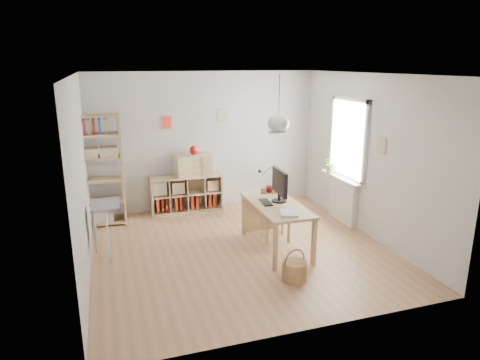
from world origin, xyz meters
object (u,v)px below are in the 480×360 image
object	(u,v)px
tall_bookshelf	(99,166)
drawer_chest	(193,165)
chair	(275,211)
storage_chest	(272,211)
desk	(276,209)
cube_shelf	(185,196)
monitor	(280,184)

from	to	relation	value
tall_bookshelf	drawer_chest	world-z (taller)	tall_bookshelf
chair	tall_bookshelf	bearing A→B (deg)	156.82
chair	storage_chest	distance (m)	0.87
desk	chair	distance (m)	0.45
storage_chest	desk	bearing A→B (deg)	-126.69
storage_chest	drawer_chest	xyz separation A→B (m)	(-1.25, 1.02, 0.73)
cube_shelf	chair	bearing A→B (deg)	-57.71
storage_chest	monitor	bearing A→B (deg)	-124.32
cube_shelf	drawer_chest	xyz separation A→B (m)	(0.18, -0.04, 0.63)
monitor	chair	bearing A→B (deg)	83.46
desk	monitor	size ratio (longest dim) A/B	2.54
chair	storage_chest	world-z (taller)	chair
drawer_chest	cube_shelf	bearing A→B (deg)	159.16
tall_bookshelf	monitor	size ratio (longest dim) A/B	3.39
cube_shelf	tall_bookshelf	distance (m)	1.77
drawer_chest	chair	bearing A→B (deg)	-69.06
chair	monitor	world-z (taller)	monitor
cube_shelf	drawer_chest	bearing A→B (deg)	-13.07
desk	drawer_chest	world-z (taller)	drawer_chest
cube_shelf	tall_bookshelf	xyz separation A→B (m)	(-1.56, -0.28, 0.79)
desk	drawer_chest	distance (m)	2.36
storage_chest	monitor	world-z (taller)	monitor
tall_bookshelf	storage_chest	world-z (taller)	tall_bookshelf
storage_chest	cube_shelf	bearing A→B (deg)	125.74
cube_shelf	tall_bookshelf	world-z (taller)	tall_bookshelf
desk	cube_shelf	bearing A→B (deg)	114.61
cube_shelf	storage_chest	xyz separation A→B (m)	(1.43, -1.06, -0.10)
tall_bookshelf	storage_chest	xyz separation A→B (m)	(2.99, -0.78, -0.89)
monitor	tall_bookshelf	bearing A→B (deg)	148.98
storage_chest	drawer_chest	size ratio (longest dim) A/B	1.08
desk	monitor	distance (m)	0.40
cube_shelf	chair	xyz separation A→B (m)	(1.16, -1.83, 0.19)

